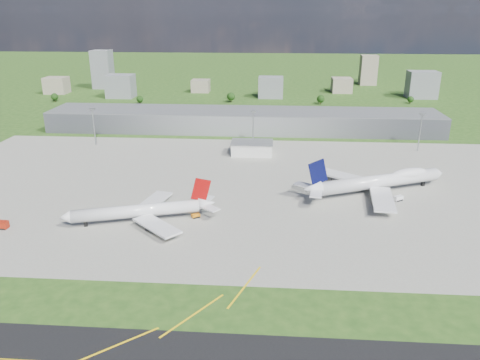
# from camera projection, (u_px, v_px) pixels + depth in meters

# --- Properties ---
(ground) EXTENTS (1400.00, 1400.00, 0.00)m
(ground) POSITION_uv_depth(u_px,v_px,m) (242.00, 135.00, 352.80)
(ground) COLOR #244A17
(ground) RESTS_ON ground
(apron) EXTENTS (360.00, 190.00, 0.08)m
(apron) POSITION_uv_depth(u_px,v_px,m) (247.00, 187.00, 249.08)
(apron) COLOR gray
(apron) RESTS_ON ground
(terminal) EXTENTS (300.00, 42.00, 15.00)m
(terminal) POSITION_uv_depth(u_px,v_px,m) (243.00, 121.00, 364.27)
(terminal) COLOR gray
(terminal) RESTS_ON ground
(ops_building) EXTENTS (26.00, 16.00, 8.00)m
(ops_building) POSITION_uv_depth(u_px,v_px,m) (252.00, 148.00, 303.92)
(ops_building) COLOR silver
(ops_building) RESTS_ON ground
(mast_west) EXTENTS (3.50, 2.00, 25.90)m
(mast_west) POSITION_uv_depth(u_px,v_px,m) (93.00, 120.00, 320.64)
(mast_west) COLOR gray
(mast_west) RESTS_ON ground
(mast_center) EXTENTS (3.50, 2.00, 25.90)m
(mast_center) POSITION_uv_depth(u_px,v_px,m) (253.00, 123.00, 313.26)
(mast_center) COLOR gray
(mast_center) RESTS_ON ground
(mast_east) EXTENTS (3.50, 2.00, 25.90)m
(mast_east) POSITION_uv_depth(u_px,v_px,m) (421.00, 125.00, 305.87)
(mast_east) COLOR gray
(mast_east) RESTS_ON ground
(airliner_red_twin) EXTENTS (66.29, 50.54, 18.60)m
(airliner_red_twin) POSITION_uv_depth(u_px,v_px,m) (142.00, 211.00, 207.25)
(airliner_red_twin) COLOR silver
(airliner_red_twin) RESTS_ON ground
(airliner_blue_quad) EXTENTS (79.21, 60.20, 21.81)m
(airliner_blue_quad) POSITION_uv_depth(u_px,v_px,m) (380.00, 181.00, 239.88)
(airliner_blue_quad) COLOR silver
(airliner_blue_quad) RESTS_ON ground
(tug_yellow) EXTENTS (4.27, 3.77, 1.83)m
(tug_yellow) POSITION_uv_depth(u_px,v_px,m) (196.00, 216.00, 212.01)
(tug_yellow) COLOR orange
(tug_yellow) RESTS_ON ground
(van_white_near) EXTENTS (3.04, 4.85, 2.33)m
(van_white_near) POSITION_uv_depth(u_px,v_px,m) (343.00, 188.00, 244.96)
(van_white_near) COLOR white
(van_white_near) RESTS_ON ground
(van_white_far) EXTENTS (5.25, 4.46, 2.48)m
(van_white_far) POSITION_uv_depth(u_px,v_px,m) (398.00, 198.00, 230.80)
(van_white_far) COLOR white
(van_white_far) RESTS_ON ground
(bldg_far_w) EXTENTS (24.00, 20.00, 18.00)m
(bldg_far_w) POSITION_uv_depth(u_px,v_px,m) (57.00, 85.00, 523.71)
(bldg_far_w) COLOR gray
(bldg_far_w) RESTS_ON ground
(bldg_w) EXTENTS (28.00, 22.00, 24.00)m
(bldg_w) POSITION_uv_depth(u_px,v_px,m) (121.00, 86.00, 498.57)
(bldg_w) COLOR slate
(bldg_w) RESTS_ON ground
(bldg_cw) EXTENTS (20.00, 18.00, 14.00)m
(bldg_cw) POSITION_uv_depth(u_px,v_px,m) (201.00, 86.00, 532.39)
(bldg_cw) COLOR gray
(bldg_cw) RESTS_ON ground
(bldg_c) EXTENTS (26.00, 20.00, 22.00)m
(bldg_c) POSITION_uv_depth(u_px,v_px,m) (271.00, 87.00, 497.54)
(bldg_c) COLOR slate
(bldg_c) RESTS_ON ground
(bldg_ce) EXTENTS (22.00, 24.00, 16.00)m
(bldg_ce) POSITION_uv_depth(u_px,v_px,m) (342.00, 85.00, 530.67)
(bldg_ce) COLOR gray
(bldg_ce) RESTS_ON ground
(bldg_e) EXTENTS (30.00, 22.00, 28.00)m
(bldg_e) POSITION_uv_depth(u_px,v_px,m) (422.00, 85.00, 495.14)
(bldg_e) COLOR slate
(bldg_e) RESTS_ON ground
(bldg_tall_w) EXTENTS (22.00, 20.00, 44.00)m
(bldg_tall_w) POSITION_uv_depth(u_px,v_px,m) (103.00, 69.00, 554.02)
(bldg_tall_w) COLOR slate
(bldg_tall_w) RESTS_ON ground
(bldg_tall_e) EXTENTS (20.00, 18.00, 36.00)m
(bldg_tall_e) POSITION_uv_depth(u_px,v_px,m) (368.00, 70.00, 580.75)
(bldg_tall_e) COLOR gray
(bldg_tall_e) RESTS_ON ground
(tree_far_w) EXTENTS (7.20, 7.20, 8.80)m
(tree_far_w) POSITION_uv_depth(u_px,v_px,m) (55.00, 97.00, 476.84)
(tree_far_w) COLOR #382314
(tree_far_w) RESTS_ON ground
(tree_w) EXTENTS (6.75, 6.75, 8.25)m
(tree_w) POSITION_uv_depth(u_px,v_px,m) (140.00, 99.00, 466.23)
(tree_w) COLOR #382314
(tree_w) RESTS_ON ground
(tree_c) EXTENTS (8.10, 8.10, 9.90)m
(tree_c) POSITION_uv_depth(u_px,v_px,m) (231.00, 97.00, 473.90)
(tree_c) COLOR #382314
(tree_c) RESTS_ON ground
(tree_e) EXTENTS (7.65, 7.65, 9.35)m
(tree_e) POSITION_uv_depth(u_px,v_px,m) (321.00, 99.00, 463.29)
(tree_e) COLOR #382314
(tree_e) RESTS_ON ground
(tree_far_e) EXTENTS (6.30, 6.30, 7.70)m
(tree_far_e) POSITION_uv_depth(u_px,v_px,m) (411.00, 99.00, 466.95)
(tree_far_e) COLOR #382314
(tree_far_e) RESTS_ON ground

